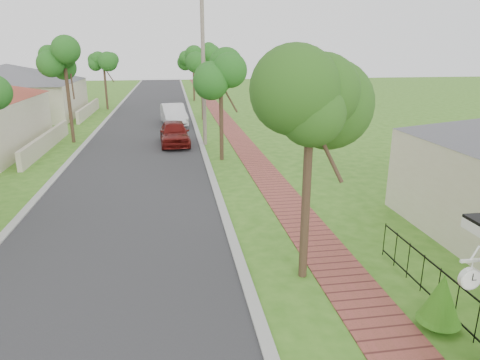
{
  "coord_description": "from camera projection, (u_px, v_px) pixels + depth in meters",
  "views": [
    {
      "loc": [
        -1.03,
        -6.63,
        5.83
      ],
      "look_at": [
        1.14,
        7.26,
        1.5
      ],
      "focal_mm": 32.0,
      "sensor_mm": 36.0,
      "label": 1
    }
  ],
  "objects": [
    {
      "name": "sidewalk",
      "position": [
        242.0,
        143.0,
        27.49
      ],
      "size": [
        1.5,
        120.0,
        0.03
      ],
      "primitive_type": "cube",
      "color": "#95413B",
      "rests_on": "ground"
    },
    {
      "name": "kerb_right",
      "position": [
        201.0,
        145.0,
        27.1
      ],
      "size": [
        0.3,
        120.0,
        0.1
      ],
      "primitive_type": "cube",
      "color": "#9E9E99",
      "rests_on": "ground"
    },
    {
      "name": "parked_car_white",
      "position": [
        174.0,
        115.0,
        33.9
      ],
      "size": [
        2.24,
        5.06,
        1.62
      ],
      "primitive_type": "imported",
      "rotation": [
        0.0,
        0.0,
        0.11
      ],
      "color": "silver",
      "rests_on": "ground"
    },
    {
      "name": "picket_fence",
      "position": [
        477.0,
        321.0,
        8.69
      ],
      "size": [
        0.03,
        8.02,
        1.0
      ],
      "color": "black",
      "rests_on": "ground"
    },
    {
      "name": "road",
      "position": [
        143.0,
        147.0,
        26.56
      ],
      "size": [
        7.0,
        120.0,
        0.02
      ],
      "primitive_type": "cube",
      "color": "#28282B",
      "rests_on": "ground"
    },
    {
      "name": "far_house_grey",
      "position": [
        11.0,
        90.0,
        37.32
      ],
      "size": [
        15.56,
        15.56,
        4.6
      ],
      "color": "beige",
      "rests_on": "ground"
    },
    {
      "name": "utility_pole",
      "position": [
        203.0,
        70.0,
        25.79
      ],
      "size": [
        1.2,
        0.24,
        9.04
      ],
      "color": "gray",
      "rests_on": "ground"
    },
    {
      "name": "kerb_left",
      "position": [
        81.0,
        149.0,
        26.02
      ],
      "size": [
        0.3,
        120.0,
        0.1
      ],
      "primitive_type": "cube",
      "color": "#9E9E99",
      "rests_on": "ground"
    },
    {
      "name": "parked_car_red",
      "position": [
        174.0,
        133.0,
        26.82
      ],
      "size": [
        1.97,
        4.48,
        1.5
      ],
      "primitive_type": "imported",
      "rotation": [
        0.0,
        0.0,
        0.04
      ],
      "color": "#5E100E",
      "rests_on": "ground"
    },
    {
      "name": "near_tree",
      "position": [
        311.0,
        92.0,
        10.04
      ],
      "size": [
        2.36,
        2.36,
        6.07
      ],
      "color": "#382619",
      "rests_on": "ground"
    },
    {
      "name": "street_trees",
      "position": [
        146.0,
        67.0,
        31.71
      ],
      "size": [
        10.7,
        37.65,
        5.89
      ],
      "color": "#382619",
      "rests_on": "ground"
    },
    {
      "name": "station_clock",
      "position": [
        471.0,
        277.0,
        7.58
      ],
      "size": [
        0.69,
        0.13,
        0.59
      ],
      "color": "white",
      "rests_on": "ground"
    }
  ]
}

